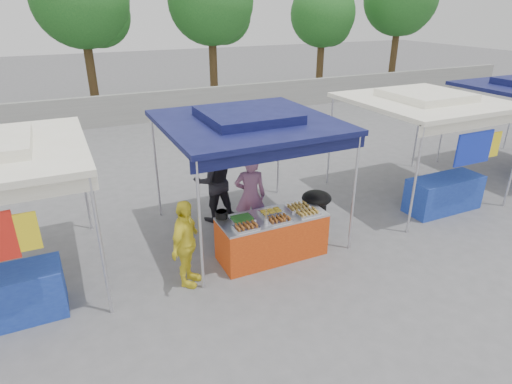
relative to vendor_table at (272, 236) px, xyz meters
name	(u,v)px	position (x,y,z in m)	size (l,w,h in m)	color
ground_plane	(269,253)	(0.00, 0.10, -0.43)	(80.00, 80.00, 0.00)	slate
back_wall	(146,107)	(0.00, 11.10, 0.17)	(40.00, 0.25, 1.20)	gray
main_canopy	(248,121)	(0.00, 1.07, 1.94)	(3.20, 3.20, 2.57)	silver
neighbor_stall_right	(433,137)	(4.50, 0.67, 1.18)	(3.20, 3.20, 2.57)	silver
tree_1	(85,4)	(-1.52, 13.33, 3.99)	(3.77, 3.75, 6.45)	#47331B
tree_2	(214,5)	(3.75, 12.98, 3.93)	(3.72, 3.70, 6.36)	#47331B
tree_3	(325,17)	(9.80, 13.39, 3.37)	(3.33, 3.24, 5.56)	#47331B
tree_4	(402,1)	(14.29, 12.92, 4.11)	(3.86, 3.86, 6.63)	#47331B
vendor_table	(272,236)	(0.00, 0.00, 0.00)	(2.00, 0.80, 0.85)	#D64413
food_tray_fl	(246,227)	(-0.63, -0.24, 0.46)	(0.42, 0.30, 0.07)	silver
food_tray_fm	(279,220)	(0.01, -0.24, 0.46)	(0.42, 0.30, 0.07)	silver
food_tray_fr	(307,213)	(0.61, -0.22, 0.46)	(0.42, 0.30, 0.07)	silver
food_tray_bl	(242,219)	(-0.58, 0.06, 0.46)	(0.42, 0.30, 0.07)	silver
food_tray_bm	(271,212)	(0.03, 0.10, 0.46)	(0.42, 0.30, 0.07)	silver
food_tray_br	(298,207)	(0.58, 0.07, 0.46)	(0.42, 0.30, 0.07)	silver
cooking_pot	(222,215)	(-0.87, 0.33, 0.49)	(0.23, 0.23, 0.13)	black
skewer_cup	(266,221)	(-0.23, -0.21, 0.48)	(0.09, 0.09, 0.11)	silver
wok_burner	(316,210)	(1.15, 0.30, 0.17)	(0.60, 0.60, 1.00)	black
crate_left	(243,238)	(-0.33, 0.62, -0.29)	(0.46, 0.32, 0.27)	#162EB3
crate_right	(267,232)	(0.20, 0.59, -0.26)	(0.56, 0.39, 0.33)	#162EB3
crate_stacked	(267,218)	(0.20, 0.59, 0.07)	(0.53, 0.37, 0.32)	#162EB3
vendor_woman	(250,196)	(-0.01, 0.96, 0.44)	(0.63, 0.41, 1.73)	#976086
helper_man	(214,181)	(-0.44, 1.90, 0.49)	(0.89, 0.69, 1.83)	black
customer_person	(186,244)	(-1.70, -0.17, 0.35)	(0.91, 0.38, 1.55)	yellow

